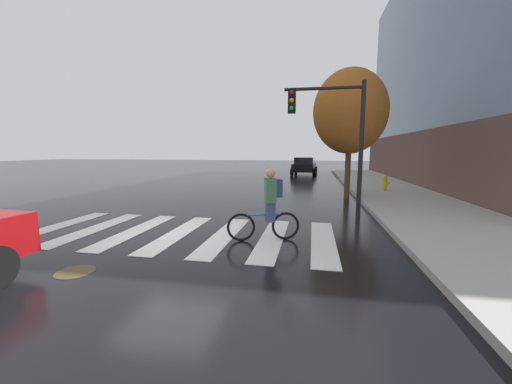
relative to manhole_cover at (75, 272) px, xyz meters
name	(u,v)px	position (x,y,z in m)	size (l,w,h in m)	color
ground_plane	(170,233)	(0.43, 2.63, 0.00)	(120.00, 120.00, 0.00)	black
crosswalk_stripes	(179,233)	(0.69, 2.63, 0.00)	(7.74, 3.54, 0.01)	silver
manhole_cover	(75,272)	(0.00, 0.00, 0.00)	(0.64, 0.64, 0.01)	#473D1E
sedan_mid	(304,166)	(3.27, 22.56, 0.78)	(2.28, 4.51, 1.53)	black
cyclist	(269,205)	(3.03, 2.48, 0.84)	(1.65, 0.58, 1.69)	black
traffic_light_near	(334,126)	(4.63, 5.52, 2.86)	(2.47, 0.28, 4.20)	black
fire_hydrant	(385,183)	(7.52, 11.29, 0.53)	(0.33, 0.22, 0.78)	gold
street_tree_near	(350,112)	(5.51, 9.35, 3.74)	(3.12, 3.12, 5.54)	#4C3823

